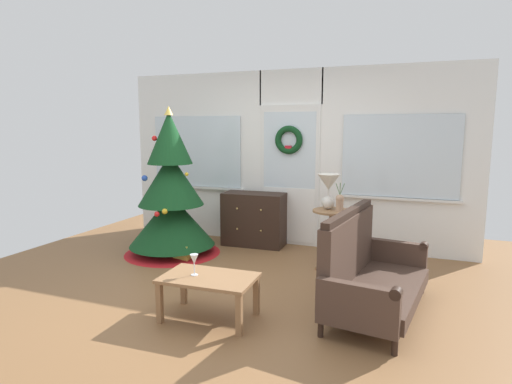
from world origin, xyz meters
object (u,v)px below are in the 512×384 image
Objects in this scene: side_table at (332,227)px; gift_box at (184,252)px; coffee_table at (209,283)px; wine_glass at (194,260)px; christmas_tree at (171,200)px; flower_vase at (340,202)px; dresser_cabinet at (254,219)px; table_lamp at (329,187)px; settee_sofa at (367,272)px.

gift_box is at bearing -166.64° from side_table.
coffee_table is at bearing -111.72° from side_table.
side_table is at bearing 68.28° from coffee_table.
christmas_tree is at bearing 127.57° from wine_glass.
side_table is at bearing 64.98° from wine_glass.
christmas_tree reaches higher than coffee_table.
coffee_table is at bearing -115.02° from flower_vase.
dresser_cabinet is 4.70× the size of wine_glass.
coffee_table is at bearing -49.35° from christmas_tree.
table_lamp is at bearing -23.68° from dresser_cabinet.
side_table reaches higher than coffee_table.
dresser_cabinet is 4.36× the size of gift_box.
table_lamp reaches higher than flower_vase.
side_table is 3.42× the size of gift_box.
settee_sofa is at bearing -16.72° from gift_box.
table_lamp reaches higher than settee_sofa.
dresser_cabinet is 1.21m from gift_box.
table_lamp is 2.07m from gift_box.
dresser_cabinet is 2.49m from coffee_table.
gift_box is (-0.98, 1.45, -0.44)m from wine_glass.
table_lamp is (2.11, 0.26, 0.26)m from christmas_tree.
side_table is 1.95m from gift_box.
settee_sofa is 4.63× the size of flower_vase.
side_table is 2.02m from coffee_table.
christmas_tree reaches higher than wine_glass.
christmas_tree is at bearing 160.78° from settee_sofa.
coffee_table is (1.42, -1.66, -0.40)m from christmas_tree.
flower_vase is 0.41× the size of coffee_table.
coffee_table is at bearing -52.13° from gift_box.
flower_vase is at bearing 64.98° from coffee_table.
table_lamp is at bearing 70.27° from coffee_table.
wine_glass is at bearing -118.23° from flower_vase.
dresser_cabinet is at bearing 155.27° from flower_vase.
table_lamp is at bearing 147.99° from flower_vase.
settee_sofa is at bearing 26.38° from wine_glass.
christmas_tree is 10.30× the size of wine_glass.
flower_vase is (-0.47, 1.11, 0.46)m from settee_sofa.
wine_glass is at bearing -52.43° from christmas_tree.
christmas_tree is 2.14m from table_lamp.
christmas_tree reaches higher than dresser_cabinet.
flower_vase reaches higher than side_table.
christmas_tree is 2.22m from coffee_table.
flower_vase is (1.36, -0.63, 0.45)m from dresser_cabinet.
settee_sofa is at bearing 28.13° from coffee_table.
flower_vase is at bearing 3.95° from christmas_tree.
flower_vase is (0.16, -0.10, -0.17)m from table_lamp.
wine_glass is at bearing -81.26° from dresser_cabinet.
side_table reaches higher than gift_box.
gift_box is at bearing -165.02° from table_lamp.
dresser_cabinet is 1.39m from side_table.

